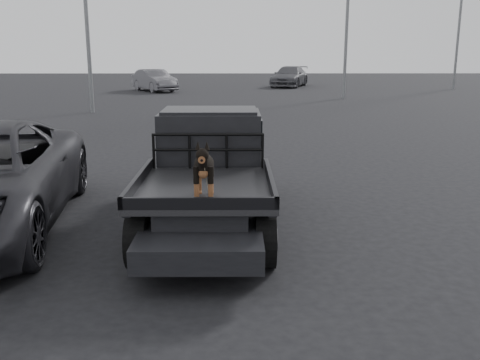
{
  "coord_description": "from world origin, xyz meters",
  "views": [
    {
      "loc": [
        0.11,
        -6.77,
        2.79
      ],
      "look_at": [
        0.16,
        -0.59,
        1.28
      ],
      "focal_mm": 40.0,
      "sensor_mm": 36.0,
      "label": 1
    }
  ],
  "objects_px": {
    "flatbed_ute": "(208,199)",
    "dog": "(204,170)",
    "distant_car_a": "(154,80)",
    "distant_car_b": "(289,76)"
  },
  "relations": [
    {
      "from": "flatbed_ute",
      "to": "dog",
      "type": "height_order",
      "value": "dog"
    },
    {
      "from": "flatbed_ute",
      "to": "distant_car_a",
      "type": "height_order",
      "value": "distant_car_a"
    },
    {
      "from": "distant_car_a",
      "to": "dog",
      "type": "bearing_deg",
      "value": -112.26
    },
    {
      "from": "flatbed_ute",
      "to": "dog",
      "type": "xyz_separation_m",
      "value": [
        0.04,
        -1.57,
        0.83
      ]
    },
    {
      "from": "flatbed_ute",
      "to": "distant_car_a",
      "type": "relative_size",
      "value": 1.19
    },
    {
      "from": "dog",
      "to": "distant_car_b",
      "type": "distance_m",
      "value": 35.92
    },
    {
      "from": "flatbed_ute",
      "to": "distant_car_b",
      "type": "relative_size",
      "value": 1.01
    },
    {
      "from": "flatbed_ute",
      "to": "dog",
      "type": "bearing_deg",
      "value": -88.61
    },
    {
      "from": "distant_car_b",
      "to": "distant_car_a",
      "type": "bearing_deg",
      "value": -135.8
    },
    {
      "from": "dog",
      "to": "distant_car_b",
      "type": "bearing_deg",
      "value": 82.62
    }
  ]
}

